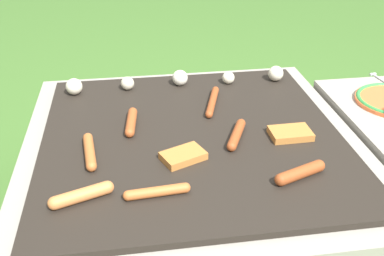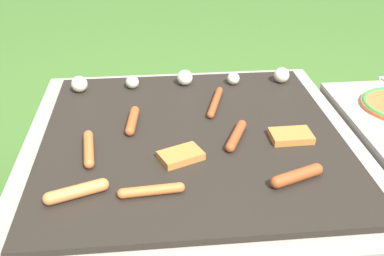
# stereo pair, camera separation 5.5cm
# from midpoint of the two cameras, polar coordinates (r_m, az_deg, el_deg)

# --- Properties ---
(ground_plane) EXTENTS (14.00, 14.00, 0.00)m
(ground_plane) POSITION_cam_midpoint_polar(r_m,az_deg,el_deg) (1.52, 1.06, -13.19)
(ground_plane) COLOR #3D6628
(grill) EXTENTS (0.96, 0.96, 0.38)m
(grill) POSITION_cam_midpoint_polar(r_m,az_deg,el_deg) (1.40, 1.13, -7.56)
(grill) COLOR gray
(grill) RESTS_ON ground_plane
(sausage_mid_left) EXTENTS (0.14, 0.07, 0.03)m
(sausage_mid_left) POSITION_cam_midpoint_polar(r_m,az_deg,el_deg) (1.13, 14.54, -5.90)
(sausage_mid_left) COLOR #93421E
(sausage_mid_left) RESTS_ON grill
(sausage_front_left) EXTENTS (0.08, 0.15, 0.03)m
(sausage_front_left) POSITION_cam_midpoint_polar(r_m,az_deg,el_deg) (1.27, 6.86, -0.98)
(sausage_front_left) COLOR #93421E
(sausage_front_left) RESTS_ON grill
(sausage_mid_right) EXTENTS (0.04, 0.15, 0.03)m
(sausage_mid_right) POSITION_cam_midpoint_polar(r_m,az_deg,el_deg) (1.34, -6.42, 0.94)
(sausage_mid_right) COLOR #A34C23
(sausage_mid_right) RESTS_ON grill
(sausage_front_right) EXTENTS (0.16, 0.03, 0.02)m
(sausage_front_right) POSITION_cam_midpoint_polar(r_m,az_deg,el_deg) (1.06, -3.70, -7.94)
(sausage_front_right) COLOR #B7602D
(sausage_front_right) RESTS_ON grill
(sausage_front_center) EXTENTS (0.08, 0.19, 0.02)m
(sausage_front_center) POSITION_cam_midpoint_polar(r_m,az_deg,el_deg) (1.45, 4.06, 3.30)
(sausage_front_center) COLOR #93421E
(sausage_front_center) RESTS_ON grill
(sausage_back_left) EXTENTS (0.15, 0.07, 0.03)m
(sausage_back_left) POSITION_cam_midpoint_polar(r_m,az_deg,el_deg) (1.07, -13.03, -7.89)
(sausage_back_left) COLOR #C6753D
(sausage_back_left) RESTS_ON grill
(sausage_back_right) EXTENTS (0.04, 0.17, 0.03)m
(sausage_back_right) POSITION_cam_midpoint_polar(r_m,az_deg,el_deg) (1.22, -11.75, -2.62)
(sausage_back_right) COLOR #B7602D
(sausage_back_right) RESTS_ON grill
(bread_slice_right) EXTENTS (0.12, 0.08, 0.02)m
(bread_slice_right) POSITION_cam_midpoint_polar(r_m,az_deg,el_deg) (1.30, 13.64, -0.99)
(bread_slice_right) COLOR #B27033
(bread_slice_right) RESTS_ON grill
(bread_slice_left) EXTENTS (0.13, 0.11, 0.02)m
(bread_slice_left) POSITION_cam_midpoint_polar(r_m,az_deg,el_deg) (1.18, -0.10, -3.54)
(bread_slice_left) COLOR #B27033
(bread_slice_left) RESTS_ON grill
(mushroom_row) EXTENTS (0.76, 0.08, 0.06)m
(mushroom_row) POSITION_cam_midpoint_polar(r_m,az_deg,el_deg) (1.57, -0.42, 6.19)
(mushroom_row) COLOR beige
(mushroom_row) RESTS_ON grill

